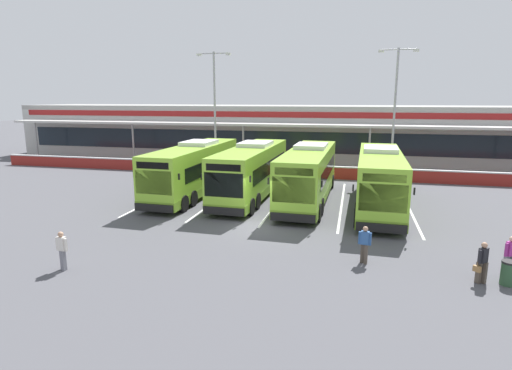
{
  "coord_description": "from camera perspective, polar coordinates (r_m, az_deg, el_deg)",
  "views": [
    {
      "loc": [
        4.83,
        -21.18,
        6.85
      ],
      "look_at": [
        -0.96,
        3.0,
        1.6
      ],
      "focal_mm": 28.96,
      "sensor_mm": 36.0,
      "label": 1
    }
  ],
  "objects": [
    {
      "name": "bay_stripe_mid_west",
      "position": [
        28.44,
        3.29,
        -2.03
      ],
      "size": [
        0.14,
        13.0,
        0.01
      ],
      "primitive_type": "cube",
      "color": "silver",
      "rests_on": "ground"
    },
    {
      "name": "pedestrian_with_handbag",
      "position": [
        17.81,
        28.78,
        -9.28
      ],
      "size": [
        0.58,
        0.56,
        1.62
      ],
      "color": "#4C4238",
      "rests_on": "ground"
    },
    {
      "name": "coach_bus_centre",
      "position": [
        27.9,
        7.27,
        1.37
      ],
      "size": [
        3.11,
        12.21,
        3.78
      ],
      "color": "#8CC633",
      "rests_on": "ground"
    },
    {
      "name": "pedestrian_child",
      "position": [
        18.06,
        14.78,
        -7.8
      ],
      "size": [
        0.54,
        0.34,
        1.62
      ],
      "color": "#4C4238",
      "rests_on": "ground"
    },
    {
      "name": "lamp_post_centre",
      "position": [
        38.15,
        18.64,
        10.47
      ],
      "size": [
        3.24,
        0.28,
        11.0
      ],
      "color": "#9E9EA3",
      "rests_on": "ground"
    },
    {
      "name": "coach_bus_right_centre",
      "position": [
        27.07,
        16.68,
        0.64
      ],
      "size": [
        3.11,
        12.21,
        3.78
      ],
      "color": "#8CC633",
      "rests_on": "ground"
    },
    {
      "name": "ground_plane",
      "position": [
        22.77,
        0.59,
        -5.58
      ],
      "size": [
        200.0,
        200.0,
        0.0
      ],
      "primitive_type": "plane",
      "color": "#4C4C51"
    },
    {
      "name": "bay_stripe_far_west",
      "position": [
        30.99,
        -12.18,
        -1.11
      ],
      "size": [
        0.14,
        13.0,
        0.01
      ],
      "primitive_type": "cube",
      "color": "silver",
      "rests_on": "ground"
    },
    {
      "name": "bay_stripe_centre",
      "position": [
        28.03,
        11.78,
        -2.47
      ],
      "size": [
        0.14,
        13.0,
        0.01
      ],
      "primitive_type": "cube",
      "color": "silver",
      "rests_on": "ground"
    },
    {
      "name": "terminal_building",
      "position": [
        48.48,
        7.77,
        7.27
      ],
      "size": [
        70.0,
        13.0,
        6.0
      ],
      "color": "#B7B7B2",
      "rests_on": "ground"
    },
    {
      "name": "pedestrian_near_bin",
      "position": [
        19.07,
        31.7,
        -8.18
      ],
      "size": [
        0.51,
        0.35,
        1.62
      ],
      "color": "slate",
      "rests_on": "ground"
    },
    {
      "name": "coach_bus_leftmost",
      "position": [
        30.0,
        -8.48,
        2.07
      ],
      "size": [
        3.11,
        12.21,
        3.78
      ],
      "color": "#8CC633",
      "rests_on": "ground"
    },
    {
      "name": "red_barrier_wall",
      "position": [
        36.55,
        5.68,
        1.95
      ],
      "size": [
        60.0,
        0.4,
        1.1
      ],
      "color": "maroon",
      "rests_on": "ground"
    },
    {
      "name": "bay_stripe_west",
      "position": [
        29.44,
        -4.78,
        -1.56
      ],
      "size": [
        0.14,
        13.0,
        0.01
      ],
      "primitive_type": "cube",
      "color": "silver",
      "rests_on": "ground"
    },
    {
      "name": "coach_bus_left_centre",
      "position": [
        28.96,
        -0.57,
        1.85
      ],
      "size": [
        3.11,
        12.21,
        3.78
      ],
      "color": "#8CC633",
      "rests_on": "ground"
    },
    {
      "name": "bay_stripe_mid_east",
      "position": [
        28.25,
        20.33,
        -2.86
      ],
      "size": [
        0.14,
        13.0,
        0.01
      ],
      "primitive_type": "cube",
      "color": "silver",
      "rests_on": "ground"
    },
    {
      "name": "pedestrian_in_dark_coat",
      "position": [
        18.55,
        -25.21,
        -8.05
      ],
      "size": [
        0.54,
        0.34,
        1.62
      ],
      "color": "slate",
      "rests_on": "ground"
    },
    {
      "name": "litter_bin",
      "position": [
        18.3,
        31.49,
        -10.32
      ],
      "size": [
        0.54,
        0.54,
        0.93
      ],
      "color": "#2D5133",
      "rests_on": "ground"
    },
    {
      "name": "lamp_post_west",
      "position": [
        39.44,
        -5.72,
        11.05
      ],
      "size": [
        3.24,
        0.28,
        11.0
      ],
      "color": "#9E9EA3",
      "rests_on": "ground"
    }
  ]
}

